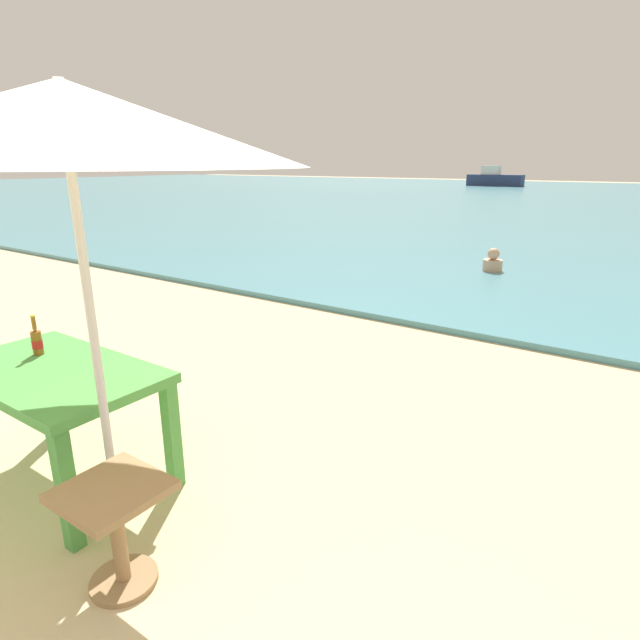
% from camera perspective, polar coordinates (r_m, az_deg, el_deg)
% --- Properties ---
extents(sea_water, '(120.00, 50.00, 0.08)m').
position_cam_1_polar(sea_water, '(30.77, 31.44, 11.12)').
color(sea_water, teal).
rests_on(sea_water, ground_plane).
extents(picnic_table_green, '(1.40, 0.80, 0.76)m').
position_cam_1_polar(picnic_table_green, '(3.59, -27.28, -6.38)').
color(picnic_table_green, '#4C9E47').
rests_on(picnic_table_green, ground_plane).
extents(beer_bottle_amber, '(0.07, 0.07, 0.26)m').
position_cam_1_polar(beer_bottle_amber, '(3.81, -28.85, -2.01)').
color(beer_bottle_amber, brown).
rests_on(beer_bottle_amber, picnic_table_green).
extents(patio_umbrella, '(2.10, 2.10, 2.30)m').
position_cam_1_polar(patio_umbrella, '(2.58, -26.42, 18.85)').
color(patio_umbrella, silver).
rests_on(patio_umbrella, ground_plane).
extents(side_table_wood, '(0.44, 0.44, 0.54)m').
position_cam_1_polar(side_table_wood, '(2.76, -21.63, -20.04)').
color(side_table_wood, '#9E7A51').
rests_on(side_table_wood, ground_plane).
extents(swimmer_person, '(0.34, 0.34, 0.41)m').
position_cam_1_polar(swimmer_person, '(9.80, 18.58, 6.10)').
color(swimmer_person, tan).
rests_on(swimmer_person, sea_water).
extents(boat_barge, '(4.29, 1.17, 1.56)m').
position_cam_1_polar(boat_barge, '(44.86, 18.73, 14.59)').
color(boat_barge, navy).
rests_on(boat_barge, sea_water).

